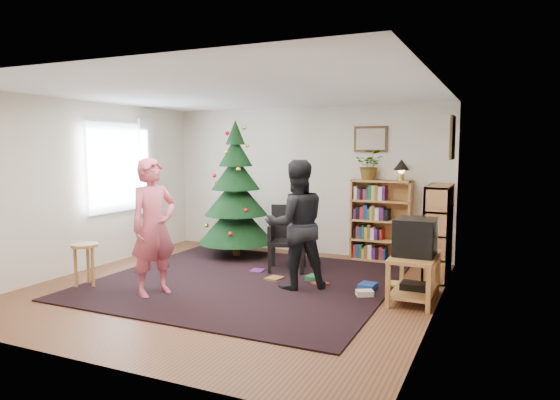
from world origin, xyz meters
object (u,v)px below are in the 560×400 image
at_px(picture_back, 371,139).
at_px(crt_tv, 415,237).
at_px(stool, 85,254).
at_px(christmas_tree, 236,200).
at_px(table_lamp, 401,166).
at_px(tv_stand, 414,274).
at_px(person_by_chair, 296,225).
at_px(potted_plant, 370,165).
at_px(bookshelf_back, 381,220).
at_px(armchair, 290,236).
at_px(bookshelf_right, 438,230).
at_px(person_standing, 154,227).
at_px(picture_right, 453,138).

bearing_deg(picture_back, crt_tv, -62.65).
bearing_deg(stool, christmas_tree, 69.76).
relative_size(picture_back, table_lamp, 1.66).
distance_m(tv_stand, person_by_chair, 1.56).
xyz_separation_m(picture_back, stool, (-2.93, -3.24, -1.51)).
distance_m(tv_stand, potted_plant, 2.51).
relative_size(bookshelf_back, stool, 2.27).
relative_size(christmas_tree, potted_plant, 4.73).
xyz_separation_m(tv_stand, armchair, (-1.93, 0.77, 0.19)).
relative_size(bookshelf_right, crt_tv, 2.60).
relative_size(tv_stand, potted_plant, 1.89).
bearing_deg(picture_back, table_lamp, -14.39).
bearing_deg(crt_tv, christmas_tree, 158.22).
xyz_separation_m(christmas_tree, crt_tv, (3.11, -1.24, -0.18)).
height_order(bookshelf_right, tv_stand, bookshelf_right).
relative_size(tv_stand, person_standing, 0.54).
distance_m(bookshelf_back, armchair, 1.60).
height_order(bookshelf_right, armchair, bookshelf_right).
xyz_separation_m(bookshelf_back, person_by_chair, (-0.63, -2.03, 0.17)).
xyz_separation_m(tv_stand, person_by_chair, (-1.48, -0.11, 0.51)).
xyz_separation_m(bookshelf_back, stool, (-3.16, -3.10, -0.22)).
bearing_deg(table_lamp, christmas_tree, -165.06).
distance_m(christmas_tree, bookshelf_back, 2.39).
distance_m(picture_back, stool, 4.62).
distance_m(picture_back, tv_stand, 2.84).
bearing_deg(tv_stand, person_standing, -159.75).
distance_m(person_by_chair, table_lamp, 2.34).
distance_m(crt_tv, person_standing, 3.15).
xyz_separation_m(christmas_tree, tv_stand, (3.11, -1.24, -0.62)).
height_order(bookshelf_back, potted_plant, potted_plant).
xyz_separation_m(bookshelf_right, person_standing, (-3.07, -2.32, 0.18)).
bearing_deg(crt_tv, bookshelf_right, 84.28).
relative_size(bookshelf_back, crt_tv, 2.60).
distance_m(picture_right, bookshelf_right, 1.30).
relative_size(stool, person_standing, 0.34).
relative_size(picture_back, armchair, 0.57).
xyz_separation_m(picture_back, person_by_chair, (-0.41, -2.17, -1.12)).
relative_size(bookshelf_right, tv_stand, 1.43).
xyz_separation_m(christmas_tree, bookshelf_right, (3.23, -0.02, -0.28)).
bearing_deg(tv_stand, picture_right, 79.21).
relative_size(picture_back, bookshelf_back, 0.42).
bearing_deg(stool, crt_tv, 16.36).
bearing_deg(bookshelf_right, potted_plant, 58.95).
distance_m(armchair, table_lamp, 2.07).
height_order(picture_right, potted_plant, picture_right).
distance_m(picture_right, tv_stand, 2.12).
relative_size(person_by_chair, potted_plant, 3.47).
bearing_deg(person_standing, tv_stand, -50.06).
bearing_deg(person_standing, stool, 114.34).
xyz_separation_m(picture_right, person_standing, (-3.21, -2.43, -1.11)).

